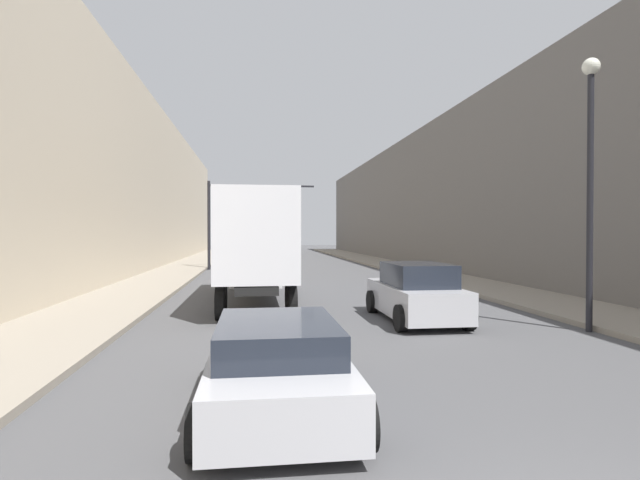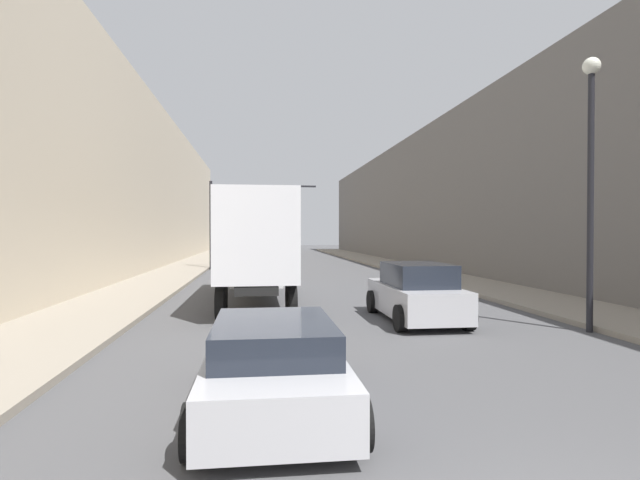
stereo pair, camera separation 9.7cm
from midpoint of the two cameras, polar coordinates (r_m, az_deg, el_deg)
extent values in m
cube|color=gray|center=(34.41, 9.93, -3.30)|extent=(3.34, 80.00, 0.15)
cube|color=gray|center=(33.20, -16.14, -3.47)|extent=(3.34, 80.00, 0.15)
cube|color=#66605B|center=(36.09, 17.07, 4.86)|extent=(6.00, 80.00, 10.21)
cube|color=beige|center=(34.28, -23.97, 6.15)|extent=(6.00, 80.00, 11.53)
cube|color=silver|center=(18.14, -7.48, 0.59)|extent=(2.41, 9.26, 2.74)
cube|color=black|center=(18.21, -7.48, -4.20)|extent=(1.20, 9.26, 0.24)
cube|color=silver|center=(24.30, -7.49, -2.01)|extent=(2.41, 2.99, 2.69)
cylinder|color=black|center=(14.89, -11.55, -7.08)|extent=(0.25, 1.00, 1.00)
cylinder|color=black|center=(14.89, -3.37, -7.06)|extent=(0.25, 1.00, 1.00)
cylinder|color=black|center=(16.08, -11.25, -6.49)|extent=(0.25, 1.00, 1.00)
cylinder|color=black|center=(16.08, -3.68, -6.48)|extent=(0.25, 1.00, 1.00)
cylinder|color=black|center=(24.37, -9.97, -3.99)|extent=(0.25, 1.00, 1.00)
cylinder|color=black|center=(24.37, -5.00, -3.98)|extent=(0.25, 1.00, 1.00)
cube|color=#B7B7BC|center=(7.58, -5.37, -14.69)|extent=(1.87, 4.48, 0.68)
cube|color=#1E232D|center=(7.23, -5.31, -10.86)|extent=(1.64, 2.46, 0.44)
cylinder|color=black|center=(9.13, -11.77, -13.28)|extent=(0.25, 0.64, 0.64)
cylinder|color=black|center=(9.19, 0.25, -13.17)|extent=(0.25, 0.64, 0.64)
cylinder|color=black|center=(6.11, -14.13, -20.52)|extent=(0.25, 0.64, 0.64)
cylinder|color=black|center=(6.20, 4.49, -20.20)|extent=(0.25, 0.64, 0.64)
cube|color=#B7B7BC|center=(14.85, 10.60, -6.65)|extent=(1.81, 4.46, 0.84)
cube|color=#1E232D|center=(14.56, 10.88, -3.88)|extent=(1.59, 2.45, 0.63)
cylinder|color=black|center=(16.10, 5.81, -7.00)|extent=(0.25, 0.70, 0.70)
cylinder|color=black|center=(16.61, 11.94, -6.77)|extent=(0.25, 0.70, 0.70)
cylinder|color=black|center=(13.09, 9.03, -8.82)|extent=(0.25, 0.70, 0.70)
cylinder|color=black|center=(13.71, 16.39, -8.40)|extent=(0.25, 0.70, 0.70)
cylinder|color=black|center=(35.21, -12.66, 1.65)|extent=(0.20, 0.20, 6.12)
cube|color=black|center=(35.22, -6.72, 6.16)|extent=(7.29, 0.12, 0.12)
cube|color=black|center=(35.20, -9.70, 5.33)|extent=(0.30, 0.24, 0.90)
sphere|color=red|center=(35.06, -9.71, 5.35)|extent=(0.18, 0.18, 0.18)
cube|color=black|center=(35.17, -6.72, 5.34)|extent=(0.30, 0.24, 0.90)
sphere|color=green|center=(35.03, -6.72, 5.35)|extent=(0.18, 0.18, 0.18)
cube|color=black|center=(35.25, -3.74, 5.33)|extent=(0.30, 0.24, 0.90)
sphere|color=red|center=(35.11, -3.73, 5.35)|extent=(0.18, 0.18, 0.18)
cylinder|color=black|center=(14.51, 28.30, 3.78)|extent=(0.16, 0.16, 6.63)
sphere|color=silver|center=(15.10, 28.40, 17.03)|extent=(0.44, 0.44, 0.44)
camera|label=1|loc=(0.05, -90.19, 0.00)|focal=28.00mm
camera|label=2|loc=(0.05, 89.81, 0.00)|focal=28.00mm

